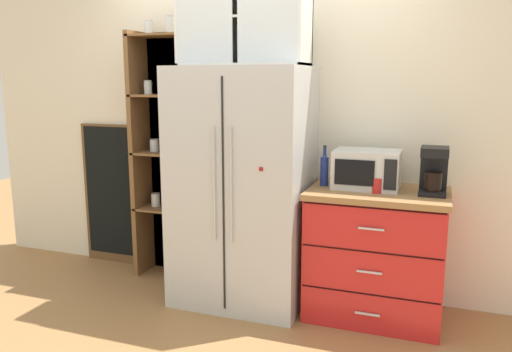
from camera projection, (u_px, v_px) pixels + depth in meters
ground_plane at (244, 297)px, 3.87m from camera, size 10.84×10.84×0.00m
wall_back_cream at (262, 125)px, 4.00m from camera, size 5.12×0.10×2.55m
refrigerator at (243, 187)px, 3.70m from camera, size 0.94×0.73×1.72m
pantry_shelf_column at (169, 150)px, 4.19m from camera, size 0.55×0.32×2.11m
counter_cabinet at (376, 253)px, 3.51m from camera, size 0.92×0.64×0.89m
microwave at (367, 169)px, 3.47m from camera, size 0.44×0.33×0.26m
coffee_maker at (434, 170)px, 3.28m from camera, size 0.17×0.20×0.31m
mug_red at (378, 185)px, 3.34m from camera, size 0.12×0.09×0.10m
bottle_cobalt at (324, 168)px, 3.55m from camera, size 0.06×0.06×0.28m
upper_cabinet at (245, 19)px, 3.53m from camera, size 0.91×0.32×0.65m
chalkboard_menu at (114, 194)px, 4.51m from camera, size 0.60×0.04×1.24m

